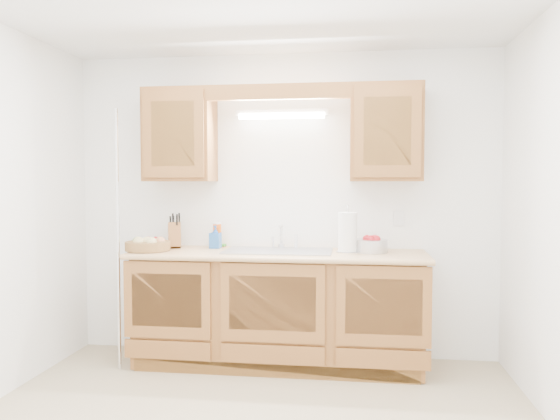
% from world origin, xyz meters
% --- Properties ---
extents(room, '(3.52, 3.50, 2.50)m').
position_xyz_m(room, '(0.00, 0.00, 1.25)').
color(room, tan).
rests_on(room, ground).
extents(base_cabinets, '(2.20, 0.60, 0.86)m').
position_xyz_m(base_cabinets, '(0.00, 1.20, 0.44)').
color(base_cabinets, brown).
rests_on(base_cabinets, ground).
extents(countertop, '(2.30, 0.63, 0.04)m').
position_xyz_m(countertop, '(0.00, 1.19, 0.88)').
color(countertop, tan).
rests_on(countertop, base_cabinets).
extents(upper_cabinet_left, '(0.55, 0.33, 0.75)m').
position_xyz_m(upper_cabinet_left, '(-0.83, 1.33, 1.83)').
color(upper_cabinet_left, brown).
rests_on(upper_cabinet_left, room).
extents(upper_cabinet_right, '(0.55, 0.33, 0.75)m').
position_xyz_m(upper_cabinet_right, '(0.83, 1.33, 1.83)').
color(upper_cabinet_right, brown).
rests_on(upper_cabinet_right, room).
extents(valance, '(2.20, 0.05, 0.12)m').
position_xyz_m(valance, '(0.00, 1.19, 2.14)').
color(valance, brown).
rests_on(valance, room).
extents(fluorescent_fixture, '(0.76, 0.08, 0.08)m').
position_xyz_m(fluorescent_fixture, '(0.00, 1.42, 2.00)').
color(fluorescent_fixture, white).
rests_on(fluorescent_fixture, room).
extents(sink, '(0.84, 0.46, 0.36)m').
position_xyz_m(sink, '(0.00, 1.21, 0.83)').
color(sink, '#9E9EA3').
rests_on(sink, countertop).
extents(wire_shelf_pole, '(0.03, 0.03, 2.00)m').
position_xyz_m(wire_shelf_pole, '(-1.20, 0.94, 1.00)').
color(wire_shelf_pole, silver).
rests_on(wire_shelf_pole, ground).
extents(outlet_plate, '(0.08, 0.01, 0.12)m').
position_xyz_m(outlet_plate, '(0.95, 1.49, 1.15)').
color(outlet_plate, white).
rests_on(outlet_plate, room).
extents(fruit_basket, '(0.41, 0.41, 0.11)m').
position_xyz_m(fruit_basket, '(-1.03, 1.11, 0.95)').
color(fruit_basket, olive).
rests_on(fruit_basket, countertop).
extents(knife_block, '(0.15, 0.19, 0.30)m').
position_xyz_m(knife_block, '(-0.89, 1.34, 1.01)').
color(knife_block, brown).
rests_on(knife_block, countertop).
extents(orange_canister, '(0.07, 0.07, 0.21)m').
position_xyz_m(orange_canister, '(-0.54, 1.40, 1.00)').
color(orange_canister, '#EA550D').
rests_on(orange_canister, countertop).
extents(soap_bottle, '(0.09, 0.09, 0.19)m').
position_xyz_m(soap_bottle, '(-0.54, 1.34, 0.99)').
color(soap_bottle, '#2159A9').
rests_on(soap_bottle, countertop).
extents(sponge, '(0.12, 0.08, 0.02)m').
position_xyz_m(sponge, '(-0.54, 1.44, 0.91)').
color(sponge, '#CC333F').
rests_on(sponge, countertop).
extents(paper_towel, '(0.18, 0.18, 0.37)m').
position_xyz_m(paper_towel, '(0.54, 1.20, 1.05)').
color(paper_towel, silver).
rests_on(paper_towel, countertop).
extents(apple_bowl, '(0.29, 0.29, 0.13)m').
position_xyz_m(apple_bowl, '(0.72, 1.25, 0.96)').
color(apple_bowl, silver).
rests_on(apple_bowl, countertop).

